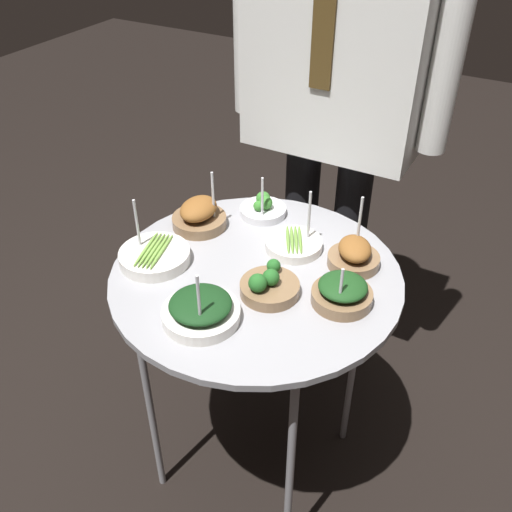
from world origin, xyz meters
The scene contains 11 objects.
ground_plane centered at (0.00, 0.00, 0.00)m, with size 8.00×8.00×0.00m, color black.
serving_cart centered at (0.00, 0.00, 0.71)m, with size 0.71×0.71×0.76m.
bowl_asparagus_center centered at (0.04, 0.13, 0.78)m, with size 0.15×0.15×0.16m.
bowl_roast_mid_left centered at (0.19, 0.14, 0.79)m, with size 0.13×0.13×0.17m.
bowl_broccoli_front_center centered at (0.06, -0.05, 0.78)m, with size 0.14×0.14×0.07m.
bowl_asparagus_front_right centered at (-0.24, -0.08, 0.78)m, with size 0.18×0.18×0.16m.
bowl_spinach_back_right centered at (-0.02, -0.20, 0.79)m, with size 0.17×0.17×0.16m.
bowl_roast_mid_right centered at (-0.23, 0.10, 0.79)m, with size 0.15×0.15×0.16m.
bowl_spinach_front_left centered at (0.22, 0.00, 0.79)m, with size 0.14×0.14×0.12m.
bowl_broccoli_far_rim centered at (-0.11, 0.24, 0.78)m, with size 0.13×0.13×0.13m.
waiter_figure centered at (-0.03, 0.52, 1.12)m, with size 0.65×0.24×1.76m.
Camera 1 is at (0.53, -0.95, 1.62)m, focal length 40.00 mm.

